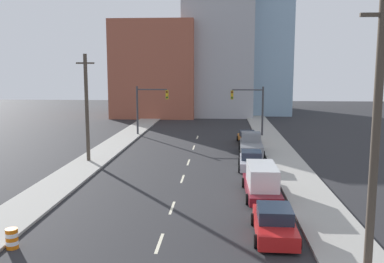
# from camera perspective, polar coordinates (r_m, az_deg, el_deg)

# --- Properties ---
(sidewalk_left) EXTENTS (3.20, 93.82, 0.16)m
(sidewalk_left) POSITION_cam_1_polar(r_m,az_deg,el_deg) (60.22, -7.18, 0.49)
(sidewalk_left) COLOR #9E9B93
(sidewalk_left) RESTS_ON ground
(sidewalk_right) EXTENTS (3.20, 93.82, 0.16)m
(sidewalk_right) POSITION_cam_1_polar(r_m,az_deg,el_deg) (59.37, 9.55, 0.32)
(sidewalk_right) COLOR #9E9B93
(sidewalk_right) RESTS_ON ground
(lane_stripe_at_8m) EXTENTS (0.16, 2.40, 0.01)m
(lane_stripe_at_8m) POSITION_cam_1_polar(r_m,az_deg,el_deg) (21.25, -4.36, -14.62)
(lane_stripe_at_8m) COLOR beige
(lane_stripe_at_8m) RESTS_ON ground
(lane_stripe_at_13m) EXTENTS (0.16, 2.40, 0.01)m
(lane_stripe_at_13m) POSITION_cam_1_polar(r_m,az_deg,el_deg) (26.15, -2.67, -10.12)
(lane_stripe_at_13m) COLOR beige
(lane_stripe_at_13m) RESTS_ON ground
(lane_stripe_at_20m) EXTENTS (0.16, 2.40, 0.01)m
(lane_stripe_at_20m) POSITION_cam_1_polar(r_m,az_deg,el_deg) (32.66, -1.27, -6.32)
(lane_stripe_at_20m) COLOR beige
(lane_stripe_at_20m) RESTS_ON ground
(lane_stripe_at_26m) EXTENTS (0.16, 2.40, 0.01)m
(lane_stripe_at_26m) POSITION_cam_1_polar(r_m,az_deg,el_deg) (38.28, -0.48, -4.12)
(lane_stripe_at_26m) COLOR beige
(lane_stripe_at_26m) RESTS_ON ground
(lane_stripe_at_33m) EXTENTS (0.16, 2.40, 0.01)m
(lane_stripe_at_33m) POSITION_cam_1_polar(r_m,az_deg,el_deg) (45.36, 0.23, -2.14)
(lane_stripe_at_33m) COLOR beige
(lane_stripe_at_33m) RESTS_ON ground
(lane_stripe_at_40m) EXTENTS (0.16, 2.40, 0.01)m
(lane_stripe_at_40m) POSITION_cam_1_polar(r_m,az_deg,el_deg) (52.06, 0.73, -0.77)
(lane_stripe_at_40m) COLOR beige
(lane_stripe_at_40m) RESTS_ON ground
(building_brick_left) EXTENTS (14.00, 16.00, 16.25)m
(building_brick_left) POSITION_cam_1_polar(r_m,az_deg,el_deg) (77.73, -4.63, 8.24)
(building_brick_left) COLOR #9E513D
(building_brick_left) RESTS_ON ground
(building_office_center) EXTENTS (12.00, 20.00, 30.50)m
(building_office_center) POSITION_cam_1_polar(r_m,az_deg,el_deg) (81.16, 3.51, 13.29)
(building_office_center) COLOR #A8A8AD
(building_office_center) RESTS_ON ground
(building_glass_right) EXTENTS (13.00, 20.00, 40.96)m
(building_glass_right) POSITION_cam_1_polar(r_m,az_deg,el_deg) (85.92, 8.11, 16.47)
(building_glass_right) COLOR #8CADC6
(building_glass_right) RESTS_ON ground
(traffic_signal_left) EXTENTS (4.05, 0.35, 6.13)m
(traffic_signal_left) POSITION_cam_1_polar(r_m,az_deg,el_deg) (53.52, -6.12, 3.69)
(traffic_signal_left) COLOR #38383D
(traffic_signal_left) RESTS_ON ground
(traffic_signal_right) EXTENTS (4.05, 0.35, 6.13)m
(traffic_signal_right) POSITION_cam_1_polar(r_m,az_deg,el_deg) (52.84, 8.19, 3.60)
(traffic_signal_right) COLOR #38383D
(traffic_signal_right) RESTS_ON ground
(utility_pole_right_near) EXTENTS (1.60, 0.32, 10.97)m
(utility_pole_right_near) POSITION_cam_1_polar(r_m,az_deg,el_deg) (16.97, 23.24, -1.42)
(utility_pole_right_near) COLOR #473D33
(utility_pole_right_near) RESTS_ON ground
(utility_pole_left_mid) EXTENTS (1.60, 0.32, 9.57)m
(utility_pole_left_mid) POSITION_cam_1_polar(r_m,az_deg,el_deg) (38.78, -13.85, 3.13)
(utility_pole_left_mid) COLOR #473D33
(utility_pole_left_mid) RESTS_ON ground
(traffic_barrel) EXTENTS (0.56, 0.56, 0.95)m
(traffic_barrel) POSITION_cam_1_polar(r_m,az_deg,el_deg) (22.12, -22.88, -13.02)
(traffic_barrel) COLOR orange
(traffic_barrel) RESTS_ON ground
(sedan_red) EXTENTS (2.25, 4.78, 1.52)m
(sedan_red) POSITION_cam_1_polar(r_m,az_deg,el_deg) (22.14, 10.93, -11.88)
(sedan_red) COLOR red
(sedan_red) RESTS_ON ground
(box_truck_maroon) EXTENTS (2.39, 6.29, 2.12)m
(box_truck_maroon) POSITION_cam_1_polar(r_m,az_deg,el_deg) (28.45, 9.28, -6.58)
(box_truck_maroon) COLOR maroon
(box_truck_maroon) RESTS_ON ground
(sedan_silver) EXTENTS (2.28, 4.60, 1.52)m
(sedan_silver) POSITION_cam_1_polar(r_m,az_deg,el_deg) (35.99, 7.90, -3.89)
(sedan_silver) COLOR #B2B2BC
(sedan_silver) RESTS_ON ground
(pickup_truck_gray) EXTENTS (2.55, 5.52, 2.03)m
(pickup_truck_gray) POSITION_cam_1_polar(r_m,az_deg,el_deg) (42.35, 7.89, -1.85)
(pickup_truck_gray) COLOR slate
(pickup_truck_gray) RESTS_ON ground
(sedan_orange) EXTENTS (2.31, 4.58, 1.39)m
(sedan_orange) POSITION_cam_1_polar(r_m,az_deg,el_deg) (48.16, 7.40, -0.83)
(sedan_orange) COLOR orange
(sedan_orange) RESTS_ON ground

